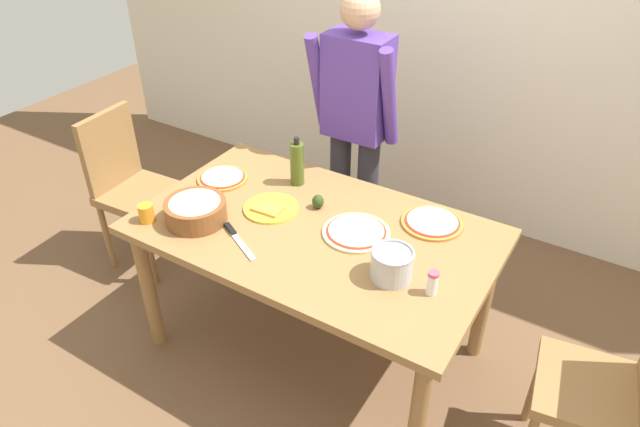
{
  "coord_description": "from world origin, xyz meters",
  "views": [
    {
      "loc": [
        1.12,
        -1.76,
        2.26
      ],
      "look_at": [
        0.0,
        0.05,
        0.81
      ],
      "focal_mm": 32.12,
      "sensor_mm": 36.0,
      "label": 1
    }
  ],
  "objects_px": {
    "chair_wooden_right": "(615,385)",
    "dining_table": "(314,244)",
    "pizza_second_cooked": "(223,178)",
    "plate_with_slice": "(271,208)",
    "person_cook": "(356,120)",
    "steel_pot": "(392,264)",
    "salt_shaker": "(432,283)",
    "chair_wooden_left": "(130,182)",
    "olive_oil_bottle": "(297,163)",
    "avocado": "(318,202)",
    "chef_knife": "(236,237)",
    "cup_orange": "(146,213)",
    "pizza_cooked_on_tray": "(432,222)",
    "pizza_raw_on_board": "(356,232)",
    "popcorn_bowl": "(195,209)"
  },
  "relations": [
    {
      "from": "avocado",
      "to": "chair_wooden_left",
      "type": "bearing_deg",
      "value": -176.89
    },
    {
      "from": "chair_wooden_right",
      "to": "chef_knife",
      "type": "bearing_deg",
      "value": -171.25
    },
    {
      "from": "pizza_raw_on_board",
      "to": "popcorn_bowl",
      "type": "relative_size",
      "value": 1.08
    },
    {
      "from": "person_cook",
      "to": "salt_shaker",
      "type": "height_order",
      "value": "person_cook"
    },
    {
      "from": "chair_wooden_right",
      "to": "steel_pot",
      "type": "xyz_separation_m",
      "value": [
        -0.88,
        -0.12,
        0.29
      ]
    },
    {
      "from": "dining_table",
      "to": "salt_shaker",
      "type": "height_order",
      "value": "salt_shaker"
    },
    {
      "from": "pizza_raw_on_board",
      "to": "chef_knife",
      "type": "relative_size",
      "value": 1.13
    },
    {
      "from": "chair_wooden_right",
      "to": "olive_oil_bottle",
      "type": "relative_size",
      "value": 3.71
    },
    {
      "from": "steel_pot",
      "to": "cup_orange",
      "type": "bearing_deg",
      "value": -168.38
    },
    {
      "from": "person_cook",
      "to": "steel_pot",
      "type": "height_order",
      "value": "person_cook"
    },
    {
      "from": "olive_oil_bottle",
      "to": "plate_with_slice",
      "type": "bearing_deg",
      "value": -84.68
    },
    {
      "from": "chair_wooden_right",
      "to": "pizza_cooked_on_tray",
      "type": "height_order",
      "value": "chair_wooden_right"
    },
    {
      "from": "dining_table",
      "to": "chair_wooden_right",
      "type": "distance_m",
      "value": 1.33
    },
    {
      "from": "chair_wooden_left",
      "to": "olive_oil_bottle",
      "type": "height_order",
      "value": "olive_oil_bottle"
    },
    {
      "from": "chair_wooden_left",
      "to": "chair_wooden_right",
      "type": "height_order",
      "value": "same"
    },
    {
      "from": "dining_table",
      "to": "person_cook",
      "type": "bearing_deg",
      "value": 105.44
    },
    {
      "from": "chef_knife",
      "to": "pizza_second_cooked",
      "type": "bearing_deg",
      "value": 136.16
    },
    {
      "from": "pizza_cooked_on_tray",
      "to": "plate_with_slice",
      "type": "xyz_separation_m",
      "value": [
        -0.69,
        -0.29,
        -0.0
      ]
    },
    {
      "from": "chair_wooden_right",
      "to": "dining_table",
      "type": "bearing_deg",
      "value": 179.92
    },
    {
      "from": "chef_knife",
      "to": "avocado",
      "type": "height_order",
      "value": "avocado"
    },
    {
      "from": "chair_wooden_left",
      "to": "chef_knife",
      "type": "distance_m",
      "value": 1.14
    },
    {
      "from": "popcorn_bowl",
      "to": "steel_pot",
      "type": "distance_m",
      "value": 0.94
    },
    {
      "from": "pizza_second_cooked",
      "to": "chair_wooden_left",
      "type": "bearing_deg",
      "value": -177.22
    },
    {
      "from": "dining_table",
      "to": "chair_wooden_left",
      "type": "xyz_separation_m",
      "value": [
        -1.32,
        0.08,
        -0.13
      ]
    },
    {
      "from": "dining_table",
      "to": "olive_oil_bottle",
      "type": "xyz_separation_m",
      "value": [
        -0.28,
        0.29,
        0.2
      ]
    },
    {
      "from": "pizza_raw_on_board",
      "to": "pizza_cooked_on_tray",
      "type": "relative_size",
      "value": 1.07
    },
    {
      "from": "chef_knife",
      "to": "chair_wooden_right",
      "type": "bearing_deg",
      "value": 8.75
    },
    {
      "from": "chair_wooden_left",
      "to": "steel_pot",
      "type": "distance_m",
      "value": 1.8
    },
    {
      "from": "salt_shaker",
      "to": "avocado",
      "type": "xyz_separation_m",
      "value": [
        -0.69,
        0.28,
        -0.02
      ]
    },
    {
      "from": "olive_oil_bottle",
      "to": "chef_knife",
      "type": "distance_m",
      "value": 0.54
    },
    {
      "from": "pizza_second_cooked",
      "to": "plate_with_slice",
      "type": "height_order",
      "value": "plate_with_slice"
    },
    {
      "from": "chair_wooden_right",
      "to": "chef_knife",
      "type": "distance_m",
      "value": 1.61
    },
    {
      "from": "dining_table",
      "to": "person_cook",
      "type": "height_order",
      "value": "person_cook"
    },
    {
      "from": "chair_wooden_left",
      "to": "cup_orange",
      "type": "height_order",
      "value": "chair_wooden_left"
    },
    {
      "from": "person_cook",
      "to": "chef_knife",
      "type": "bearing_deg",
      "value": -92.44
    },
    {
      "from": "chair_wooden_right",
      "to": "chair_wooden_left",
      "type": "bearing_deg",
      "value": 178.21
    },
    {
      "from": "dining_table",
      "to": "pizza_raw_on_board",
      "type": "xyz_separation_m",
      "value": [
        0.18,
        0.06,
        0.1
      ]
    },
    {
      "from": "pizza_cooked_on_tray",
      "to": "chef_knife",
      "type": "distance_m",
      "value": 0.88
    },
    {
      "from": "steel_pot",
      "to": "chef_knife",
      "type": "xyz_separation_m",
      "value": [
        -0.69,
        -0.12,
        -0.06
      ]
    },
    {
      "from": "pizza_second_cooked",
      "to": "cup_orange",
      "type": "relative_size",
      "value": 3.02
    },
    {
      "from": "dining_table",
      "to": "cup_orange",
      "type": "height_order",
      "value": "cup_orange"
    },
    {
      "from": "person_cook",
      "to": "avocado",
      "type": "distance_m",
      "value": 0.64
    },
    {
      "from": "popcorn_bowl",
      "to": "avocado",
      "type": "distance_m",
      "value": 0.56
    },
    {
      "from": "chair_wooden_right",
      "to": "chef_knife",
      "type": "relative_size",
      "value": 3.55
    },
    {
      "from": "chair_wooden_right",
      "to": "plate_with_slice",
      "type": "height_order",
      "value": "chair_wooden_right"
    },
    {
      "from": "chair_wooden_left",
      "to": "avocado",
      "type": "height_order",
      "value": "chair_wooden_left"
    },
    {
      "from": "plate_with_slice",
      "to": "chef_knife",
      "type": "distance_m",
      "value": 0.26
    },
    {
      "from": "dining_table",
      "to": "avocado",
      "type": "bearing_deg",
      "value": 115.89
    },
    {
      "from": "pizza_second_cooked",
      "to": "plate_with_slice",
      "type": "bearing_deg",
      "value": -14.55
    },
    {
      "from": "dining_table",
      "to": "cup_orange",
      "type": "relative_size",
      "value": 18.82
    }
  ]
}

